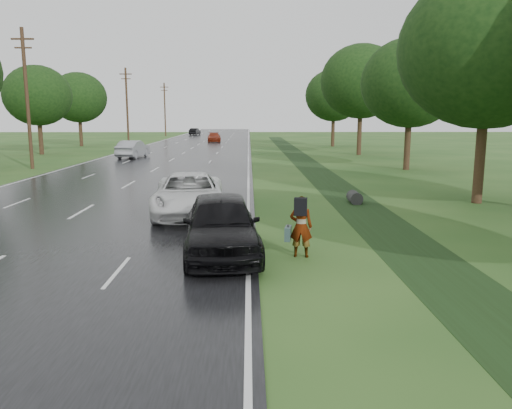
{
  "coord_description": "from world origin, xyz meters",
  "views": [
    {
      "loc": [
        6.77,
        -11.91,
        3.85
      ],
      "look_at": [
        6.98,
        2.42,
        1.3
      ],
      "focal_mm": 35.0,
      "sensor_mm": 36.0,
      "label": 1
    }
  ],
  "objects_px": {
    "white_pickup": "(189,194)",
    "silver_sedan": "(133,149)",
    "dark_sedan": "(221,224)",
    "pedestrian": "(300,226)"
  },
  "relations": [
    {
      "from": "pedestrian",
      "to": "silver_sedan",
      "type": "distance_m",
      "value": 35.02
    },
    {
      "from": "pedestrian",
      "to": "white_pickup",
      "type": "relative_size",
      "value": 0.29
    },
    {
      "from": "pedestrian",
      "to": "white_pickup",
      "type": "bearing_deg",
      "value": -46.84
    },
    {
      "from": "pedestrian",
      "to": "white_pickup",
      "type": "distance_m",
      "value": 6.92
    },
    {
      "from": "white_pickup",
      "to": "silver_sedan",
      "type": "height_order",
      "value": "white_pickup"
    },
    {
      "from": "pedestrian",
      "to": "dark_sedan",
      "type": "bearing_deg",
      "value": 7.54
    },
    {
      "from": "dark_sedan",
      "to": "silver_sedan",
      "type": "height_order",
      "value": "dark_sedan"
    },
    {
      "from": "white_pickup",
      "to": "silver_sedan",
      "type": "relative_size",
      "value": 1.2
    },
    {
      "from": "dark_sedan",
      "to": "silver_sedan",
      "type": "bearing_deg",
      "value": 101.7
    },
    {
      "from": "silver_sedan",
      "to": "white_pickup",
      "type": "bearing_deg",
      "value": 114.34
    }
  ]
}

